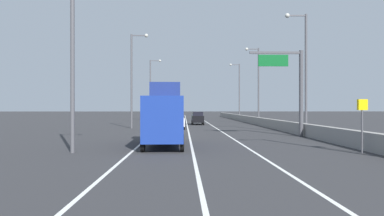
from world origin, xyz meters
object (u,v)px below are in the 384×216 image
lamp_post_right_second (304,66)px  lamp_post_left_near (77,36)px  car_black_4 (198,118)px  lamp_post_left_mid (133,75)px  car_yellow_3 (166,114)px  speed_advisory_sign (362,122)px  lamp_post_right_third (257,81)px  car_green_5 (179,114)px  car_silver_2 (179,114)px  car_blue_1 (165,115)px  car_white_0 (176,121)px  lamp_post_left_far (152,86)px  lamp_post_right_fourth (238,88)px  box_truck (164,116)px  overhead_sign_gantry (293,82)px

lamp_post_right_second → lamp_post_left_near: size_ratio=1.00×
lamp_post_right_second → car_black_4: 22.21m
lamp_post_left_mid → car_yellow_3: 44.38m
speed_advisory_sign → lamp_post_right_third: 34.64m
lamp_post_left_near → car_green_5: bearing=85.2°
lamp_post_right_third → car_green_5: 29.37m
car_silver_2 → lamp_post_left_near: bearing=-94.2°
car_green_5 → lamp_post_left_near: bearing=-94.8°
car_blue_1 → car_white_0: bearing=-84.6°
lamp_post_left_mid → lamp_post_left_far: (0.11, 23.86, 0.00)m
lamp_post_right_fourth → lamp_post_right_third: bearing=-90.5°
car_silver_2 → car_green_5: size_ratio=1.06×
lamp_post_left_far → box_truck: lamp_post_left_far is taller
car_white_0 → box_truck: size_ratio=0.59×
car_blue_1 → car_yellow_3: size_ratio=0.97×
car_black_4 → car_yellow_3: bearing=100.3°
lamp_post_right_second → car_white_0: lamp_post_right_second is taller
lamp_post_right_fourth → lamp_post_right_second: bearing=-89.7°
lamp_post_right_third → car_green_5: lamp_post_right_third is taller
lamp_post_left_near → car_blue_1: size_ratio=2.77×
car_yellow_3 → lamp_post_left_near: bearing=-91.5°
lamp_post_right_second → car_green_5: lamp_post_right_second is taller
lamp_post_right_third → car_white_0: 17.18m
overhead_sign_gantry → lamp_post_right_fourth: 42.91m
lamp_post_right_third → lamp_post_left_mid: same height
car_black_4 → lamp_post_left_far: bearing=119.2°
car_blue_1 → box_truck: size_ratio=0.52×
overhead_sign_gantry → car_green_5: size_ratio=1.68×
car_silver_2 → car_green_5: car_green_5 is taller
speed_advisory_sign → car_green_5: bearing=100.2°
lamp_post_right_fourth → lamp_post_left_far: bearing=-161.0°
overhead_sign_gantry → box_truck: bearing=-146.6°
speed_advisory_sign → lamp_post_right_third: size_ratio=0.26×
speed_advisory_sign → lamp_post_left_mid: lamp_post_left_mid is taller
lamp_post_left_near → lamp_post_right_fourth: bearing=72.2°
car_blue_1 → car_silver_2: (2.73, 12.92, -0.09)m
overhead_sign_gantry → speed_advisory_sign: (0.44, -11.33, -2.96)m
lamp_post_right_fourth → car_blue_1: (-15.02, 0.20, -5.49)m
speed_advisory_sign → box_truck: (-11.21, 4.24, 0.20)m
lamp_post_left_mid → car_blue_1: 30.58m
speed_advisory_sign → lamp_post_left_far: lamp_post_left_far is taller
lamp_post_left_far → car_white_0: 26.15m
car_white_0 → car_black_4: size_ratio=1.12×
lamp_post_right_second → lamp_post_left_far: bearing=117.3°
lamp_post_right_fourth → car_yellow_3: size_ratio=2.68×
lamp_post_right_fourth → car_white_0: (-12.09, -30.95, -5.58)m
overhead_sign_gantry → lamp_post_right_fourth: bearing=87.6°
lamp_post_right_third → box_truck: 32.80m
speed_advisory_sign → car_silver_2: bearing=99.3°
overhead_sign_gantry → lamp_post_left_far: size_ratio=0.65×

